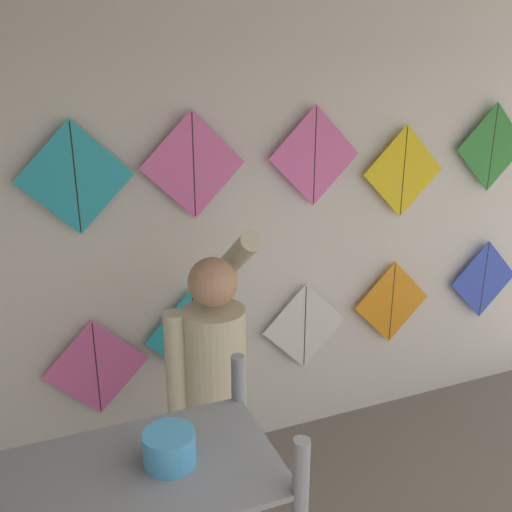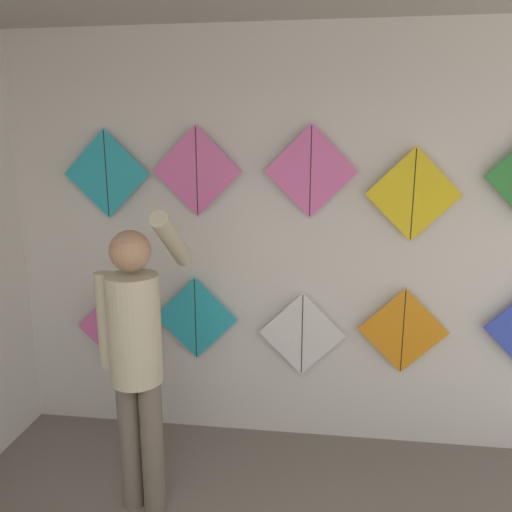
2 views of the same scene
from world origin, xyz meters
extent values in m
cube|color=silver|center=(0.00, 3.27, 1.40)|extent=(4.91, 0.06, 2.80)
cube|color=slate|center=(-1.60, 1.05, 1.73)|extent=(0.77, 0.31, 0.01)
cylinder|color=#3F8CBF|center=(-1.41, 1.06, 1.77)|extent=(0.10, 0.10, 0.06)
cylinder|color=#726656|center=(-0.98, 2.39, 0.40)|extent=(0.13, 0.13, 0.80)
cylinder|color=#726656|center=(-0.84, 2.36, 0.40)|extent=(0.13, 0.13, 0.80)
cylinder|color=beige|center=(-0.91, 2.38, 1.10)|extent=(0.28, 0.28, 0.60)
sphere|color=tan|center=(-0.91, 2.38, 1.53)|extent=(0.22, 0.22, 0.22)
cylinder|color=beige|center=(-1.08, 2.41, 1.13)|extent=(0.10, 0.10, 0.53)
cylinder|color=beige|center=(-0.74, 2.56, 1.55)|extent=(0.10, 0.49, 0.39)
cube|color=pink|center=(-1.36, 3.18, 0.78)|extent=(0.59, 0.01, 0.59)
cylinder|color=black|center=(-1.36, 3.18, 0.78)|extent=(0.01, 0.01, 0.56)
cube|color=#28B2C6|center=(-0.78, 3.18, 0.87)|extent=(0.59, 0.01, 0.59)
cylinder|color=black|center=(-0.78, 3.18, 0.87)|extent=(0.01, 0.01, 0.56)
cube|color=white|center=(-0.04, 3.18, 0.79)|extent=(0.59, 0.01, 0.59)
cylinder|color=black|center=(-0.04, 3.18, 0.79)|extent=(0.01, 0.01, 0.56)
cube|color=orange|center=(0.63, 3.18, 0.85)|extent=(0.59, 0.01, 0.59)
cylinder|color=black|center=(0.63, 3.18, 0.85)|extent=(0.01, 0.01, 0.56)
cube|color=blue|center=(1.43, 3.18, 0.90)|extent=(0.59, 0.01, 0.59)
cylinder|color=black|center=(1.43, 3.18, 0.90)|extent=(0.01, 0.01, 0.56)
cube|color=#28B2C6|center=(-1.36, 3.18, 1.87)|extent=(0.59, 0.01, 0.59)
cylinder|color=black|center=(-1.36, 3.18, 1.87)|extent=(0.01, 0.01, 0.56)
cube|color=pink|center=(-0.74, 3.18, 1.89)|extent=(0.59, 0.01, 0.59)
cylinder|color=black|center=(-0.74, 3.18, 1.89)|extent=(0.01, 0.01, 0.56)
cube|color=pink|center=(-0.01, 3.18, 1.89)|extent=(0.59, 0.01, 0.59)
cylinder|color=black|center=(-0.01, 3.18, 1.89)|extent=(0.01, 0.01, 0.56)
cube|color=yellow|center=(0.64, 3.18, 1.76)|extent=(0.59, 0.01, 0.59)
cylinder|color=black|center=(0.64, 3.18, 1.76)|extent=(0.01, 0.01, 0.56)
cube|color=#338C38|center=(1.34, 3.18, 1.87)|extent=(0.59, 0.01, 0.59)
cylinder|color=black|center=(1.34, 3.18, 1.87)|extent=(0.01, 0.01, 0.56)
camera|label=1|loc=(-1.59, 0.20, 2.44)|focal=40.00mm
camera|label=2|loc=(0.06, -0.03, 2.08)|focal=35.00mm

